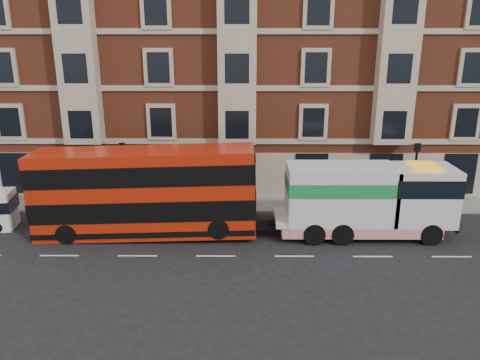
{
  "coord_description": "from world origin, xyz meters",
  "views": [
    {
      "loc": [
        1.37,
        -21.58,
        10.75
      ],
      "look_at": [
        1.21,
        4.0,
        2.83
      ],
      "focal_mm": 35.0,
      "sensor_mm": 36.0,
      "label": 1
    }
  ],
  "objects": [
    {
      "name": "ground",
      "position": [
        0.0,
        0.0,
        0.0
      ],
      "size": [
        120.0,
        120.0,
        0.0
      ],
      "primitive_type": "plane",
      "color": "black",
      "rests_on": "ground"
    },
    {
      "name": "sidewalk",
      "position": [
        0.0,
        7.5,
        0.07
      ],
      "size": [
        90.0,
        3.0,
        0.15
      ],
      "primitive_type": "cube",
      "color": "slate",
      "rests_on": "ground"
    },
    {
      "name": "victorian_terrace",
      "position": [
        0.5,
        15.0,
        10.07
      ],
      "size": [
        45.0,
        12.0,
        20.4
      ],
      "color": "brown",
      "rests_on": "ground"
    },
    {
      "name": "lamp_post_west",
      "position": [
        -6.0,
        6.2,
        2.68
      ],
      "size": [
        0.35,
        0.15,
        4.35
      ],
      "color": "black",
      "rests_on": "sidewalk"
    },
    {
      "name": "lamp_post_east",
      "position": [
        12.0,
        6.2,
        2.68
      ],
      "size": [
        0.35,
        0.15,
        4.35
      ],
      "color": "black",
      "rests_on": "sidewalk"
    },
    {
      "name": "double_decker_bus",
      "position": [
        -4.01,
        2.68,
        2.59
      ],
      "size": [
        12.08,
        2.77,
        4.89
      ],
      "color": "#B91F0A",
      "rests_on": "ground"
    },
    {
      "name": "tow_truck",
      "position": [
        8.06,
        2.68,
        2.14
      ],
      "size": [
        9.68,
        2.86,
        4.03
      ],
      "color": "silver",
      "rests_on": "ground"
    },
    {
      "name": "pedestrian",
      "position": [
        -7.7,
        6.26,
        1.09
      ],
      "size": [
        0.81,
        0.71,
        1.88
      ],
      "primitive_type": "imported",
      "rotation": [
        0.0,
        0.0,
        -0.46
      ],
      "color": "#181F30",
      "rests_on": "sidewalk"
    }
  ]
}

